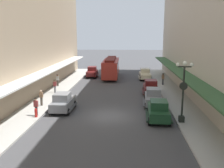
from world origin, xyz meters
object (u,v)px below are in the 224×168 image
at_px(parked_car_0, 92,72).
at_px(parked_car_5, 63,102).
at_px(parked_car_2, 158,110).
at_px(streetcar, 111,67).
at_px(pedestrian_4, 36,107).
at_px(pedestrian_1, 163,79).
at_px(pedestrian_2, 58,80).
at_px(lamp_post_with_clock, 183,89).
at_px(parked_car_3, 153,97).
at_px(parked_car_1, 145,74).
at_px(pedestrian_3, 55,86).
at_px(pedestrian_0, 41,98).
at_px(fire_hydrant, 36,113).
at_px(parked_car_4, 151,87).

height_order(parked_car_0, parked_car_5, same).
xyz_separation_m(parked_car_2, streetcar, (-5.66, 21.28, 0.96)).
xyz_separation_m(parked_car_5, pedestrian_4, (-1.94, -2.02, 0.07)).
distance_m(pedestrian_1, pedestrian_2, 15.33).
distance_m(lamp_post_with_clock, pedestrian_4, 13.02).
distance_m(parked_car_3, parked_car_5, 9.36).
bearing_deg(pedestrian_2, parked_car_3, -33.93).
xyz_separation_m(streetcar, pedestrian_2, (-7.08, -8.23, -0.89)).
relative_size(parked_car_0, pedestrian_4, 2.58).
distance_m(parked_car_1, streetcar, 6.09).
bearing_deg(pedestrian_3, parked_car_0, 77.21).
distance_m(parked_car_5, lamp_post_with_clock, 11.44).
relative_size(streetcar, pedestrian_0, 5.87).
height_order(streetcar, pedestrian_2, streetcar).
distance_m(parked_car_2, pedestrian_2, 18.24).
xyz_separation_m(parked_car_1, parked_car_2, (-0.18, -19.85, 0.00)).
relative_size(parked_car_5, lamp_post_with_clock, 0.83).
distance_m(pedestrian_1, pedestrian_3, 15.59).
height_order(pedestrian_1, pedestrian_4, same).
relative_size(lamp_post_with_clock, pedestrian_2, 3.09).
distance_m(fire_hydrant, pedestrian_4, 0.59).
xyz_separation_m(lamp_post_with_clock, pedestrian_4, (-12.85, 0.73, -1.97)).
xyz_separation_m(parked_car_1, parked_car_4, (0.01, -10.52, 0.00)).
bearing_deg(pedestrian_3, pedestrian_1, 22.68).
height_order(streetcar, pedestrian_3, streetcar).
distance_m(parked_car_1, pedestrian_2, 14.60).
bearing_deg(parked_car_2, streetcar, 104.90).
height_order(pedestrian_0, pedestrian_3, pedestrian_3).
height_order(pedestrian_2, pedestrian_3, same).
xyz_separation_m(parked_car_0, parked_car_3, (9.05, -17.20, 0.00)).
bearing_deg(pedestrian_0, parked_car_4, 26.76).
bearing_deg(parked_car_5, parked_car_1, 62.59).
distance_m(pedestrian_0, pedestrian_4, 3.35).
relative_size(pedestrian_0, pedestrian_4, 0.98).
distance_m(parked_car_2, parked_car_4, 9.33).
distance_m(parked_car_0, parked_car_2, 23.48).
height_order(parked_car_3, pedestrian_2, parked_car_3).
xyz_separation_m(lamp_post_with_clock, fire_hydrant, (-12.75, 0.36, -2.42)).
height_order(lamp_post_with_clock, pedestrian_0, lamp_post_with_clock).
xyz_separation_m(parked_car_2, parked_car_5, (-9.04, 2.08, 0.00)).
relative_size(parked_car_3, parked_car_4, 1.01).
distance_m(lamp_post_with_clock, pedestrian_1, 15.79).
distance_m(lamp_post_with_clock, fire_hydrant, 12.98).
height_order(parked_car_5, pedestrian_1, parked_car_5).
bearing_deg(parked_car_2, parked_car_0, 112.63).
xyz_separation_m(lamp_post_with_clock, pedestrian_2, (-14.62, 13.71, -1.97)).
distance_m(parked_car_1, pedestrian_1, 5.37).
xyz_separation_m(parked_car_0, pedestrian_3, (-2.88, -12.69, 0.07)).
bearing_deg(streetcar, pedestrian_4, -104.06).
height_order(parked_car_2, pedestrian_4, parked_car_2).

